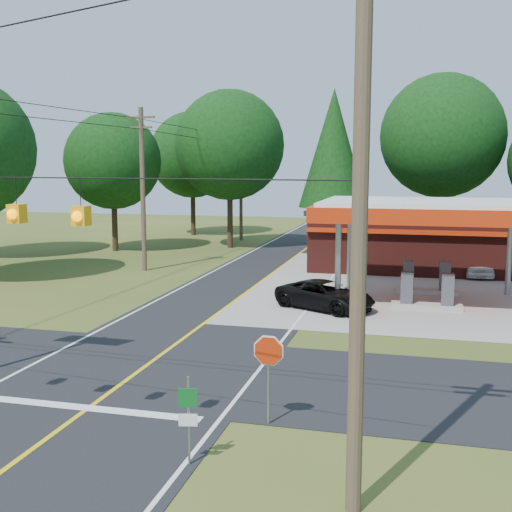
% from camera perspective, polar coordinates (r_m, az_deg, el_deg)
% --- Properties ---
extents(ground, '(120.00, 120.00, 0.00)m').
position_cam_1_polar(ground, '(21.49, -9.98, -9.82)').
color(ground, '#3B4C1B').
rests_on(ground, ground).
extents(main_highway, '(8.00, 120.00, 0.02)m').
position_cam_1_polar(main_highway, '(21.49, -9.98, -9.79)').
color(main_highway, black).
rests_on(main_highway, ground).
extents(cross_road, '(70.00, 7.00, 0.02)m').
position_cam_1_polar(cross_road, '(21.48, -9.98, -9.78)').
color(cross_road, black).
rests_on(cross_road, ground).
extents(lane_center_yellow, '(0.15, 110.00, 0.00)m').
position_cam_1_polar(lane_center_yellow, '(21.48, -9.98, -9.75)').
color(lane_center_yellow, yellow).
rests_on(lane_center_yellow, main_highway).
extents(gas_canopy, '(10.60, 7.40, 4.88)m').
position_cam_1_polar(gas_canopy, '(31.68, 15.16, 3.68)').
color(gas_canopy, gray).
rests_on(gas_canopy, ground).
extents(convenience_store, '(16.40, 7.55, 3.80)m').
position_cam_1_polar(convenience_store, '(41.86, 16.25, 1.43)').
color(convenience_store, '#511C17').
rests_on(convenience_store, ground).
extents(utility_pole_near_right, '(1.80, 0.30, 11.50)m').
position_cam_1_polar(utility_pole_near_right, '(11.65, 9.24, 4.96)').
color(utility_pole_near_right, '#473828').
rests_on(utility_pole_near_right, ground).
extents(utility_pole_far_left, '(1.80, 0.30, 10.00)m').
position_cam_1_polar(utility_pole_far_left, '(40.17, -10.04, 6.06)').
color(utility_pole_far_left, '#473828').
rests_on(utility_pole_far_left, ground).
extents(utility_pole_north, '(0.30, 0.30, 9.50)m').
position_cam_1_polar(utility_pole_north, '(55.69, -1.35, 6.27)').
color(utility_pole_north, '#473828').
rests_on(utility_pole_north, ground).
extents(treeline_backdrop, '(70.27, 51.59, 13.30)m').
position_cam_1_polar(treeline_backdrop, '(43.30, 4.12, 9.33)').
color(treeline_backdrop, '#332316').
rests_on(treeline_backdrop, ground).
extents(suv_car, '(6.29, 6.29, 1.30)m').
position_cam_1_polar(suv_car, '(29.48, 6.18, -3.51)').
color(suv_car, black).
rests_on(suv_car, ground).
extents(sedan_car, '(4.04, 4.04, 1.34)m').
position_cam_1_polar(sedan_car, '(40.18, 19.11, -0.76)').
color(sedan_car, white).
rests_on(sedan_car, ground).
extents(octagonal_stop_sign, '(0.82, 0.10, 2.36)m').
position_cam_1_polar(octagonal_stop_sign, '(16.31, 1.11, -9.07)').
color(octagonal_stop_sign, gray).
rests_on(octagonal_stop_sign, ground).
extents(route_sign_post, '(0.41, 0.13, 2.03)m').
position_cam_1_polar(route_sign_post, '(14.47, -6.04, -13.74)').
color(route_sign_post, gray).
rests_on(route_sign_post, ground).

